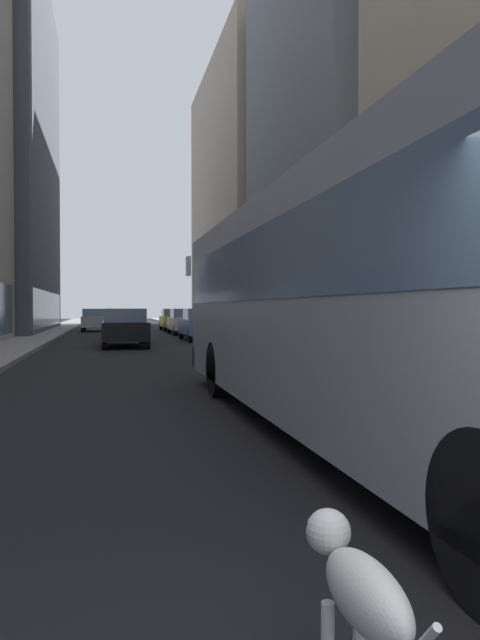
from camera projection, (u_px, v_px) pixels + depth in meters
ground_plane at (139, 334)px, 35.87m from camera, size 120.00×120.00×0.00m
sidewalk_left at (44, 334)px, 34.57m from camera, size 2.40×110.00×0.15m
sidewalk_right at (227, 332)px, 37.16m from camera, size 2.40×110.00×0.15m
building_right_mid at (349, 10)px, 33.13m from camera, size 8.52×15.93×38.18m
building_right_far at (258, 197)px, 53.00m from camera, size 9.33×22.90×24.16m
transit_bus at (359, 295)px, 7.19m from camera, size 2.78×11.53×3.05m
car_silver_sedan at (95, 320)px, 40.91m from camera, size 1.80×4.02×1.62m
car_yellow_taxi at (173, 320)px, 41.63m from camera, size 1.72×3.97×1.62m
car_blue_hatchback at (202, 324)px, 28.93m from camera, size 1.92×4.44×1.62m
car_white_van at (185, 321)px, 35.47m from camera, size 1.77×4.62×1.62m
car_grey_wagon at (121, 324)px, 30.34m from camera, size 1.70×4.10×1.62m
car_black_suv at (125, 327)px, 24.14m from camera, size 1.86×4.72×1.62m
dalmatian_dog at (359, 590)px, 2.20m from camera, size 0.22×0.96×0.72m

